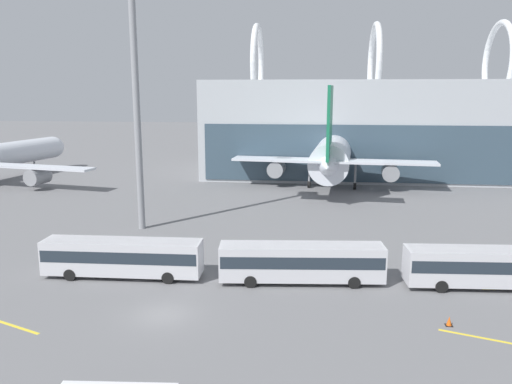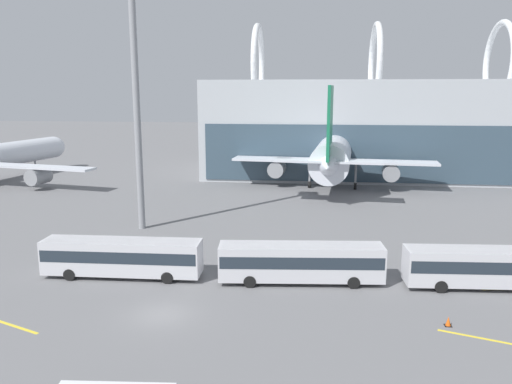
{
  "view_description": "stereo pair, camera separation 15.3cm",
  "coord_description": "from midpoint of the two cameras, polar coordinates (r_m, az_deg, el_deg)",
  "views": [
    {
      "loc": [
        10.18,
        -31.8,
        15.46
      ],
      "look_at": [
        3.8,
        24.55,
        4.0
      ],
      "focal_mm": 35.0,
      "sensor_mm": 36.0,
      "label": 1
    },
    {
      "loc": [
        10.34,
        -31.79,
        15.46
      ],
      "look_at": [
        3.8,
        24.55,
        4.0
      ],
      "focal_mm": 35.0,
      "sensor_mm": 36.0,
      "label": 2
    }
  ],
  "objects": [
    {
      "name": "ground_plane",
      "position": [
        36.81,
        -10.52,
        -13.61
      ],
      "size": [
        440.0,
        440.0,
        0.0
      ],
      "primitive_type": "plane",
      "color": "slate"
    },
    {
      "name": "airliner_at_gate_far",
      "position": [
        82.02,
        8.89,
        4.32
      ],
      "size": [
        32.64,
        34.8,
        16.26
      ],
      "rotation": [
        0.0,
        0.0,
        1.49
      ],
      "color": "silver",
      "rests_on": "ground_plane"
    },
    {
      "name": "shuttle_bus_0",
      "position": [
        43.8,
        -14.96,
        -7.02
      ],
      "size": [
        13.45,
        3.01,
        3.22
      ],
      "rotation": [
        0.0,
        0.0,
        0.03
      ],
      "color": "silver",
      "rests_on": "ground_plane"
    },
    {
      "name": "shuttle_bus_1",
      "position": [
        41.29,
        5.26,
        -7.8
      ],
      "size": [
        13.56,
        3.78,
        3.22
      ],
      "rotation": [
        0.0,
        0.0,
        0.09
      ],
      "color": "silver",
      "rests_on": "ground_plane"
    },
    {
      "name": "shuttle_bus_2",
      "position": [
        44.19,
        25.32,
        -7.59
      ],
      "size": [
        13.52,
        3.43,
        3.22
      ],
      "rotation": [
        0.0,
        0.0,
        0.06
      ],
      "color": "silver",
      "rests_on": "ground_plane"
    },
    {
      "name": "floodlight_mast",
      "position": [
        57.01,
        -13.63,
        14.25
      ],
      "size": [
        2.69,
        2.69,
        31.08
      ],
      "color": "gray",
      "rests_on": "ground_plane"
    },
    {
      "name": "lane_stripe_2",
      "position": [
        36.21,
        26.58,
        -15.13
      ],
      "size": [
        7.53,
        2.78,
        0.01
      ],
      "primitive_type": "cube",
      "rotation": [
        0.0,
        0.0,
        -0.33
      ],
      "color": "yellow",
      "rests_on": "ground_plane"
    },
    {
      "name": "traffic_cone_0",
      "position": [
        36.91,
        21.24,
        -13.62
      ],
      "size": [
        0.48,
        0.48,
        0.65
      ],
      "color": "black",
      "rests_on": "ground_plane"
    }
  ]
}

